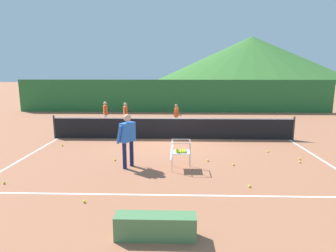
{
  "coord_description": "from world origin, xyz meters",
  "views": [
    {
      "loc": [
        0.18,
        -12.68,
        3.07
      ],
      "look_at": [
        -0.16,
        -1.38,
        0.86
      ],
      "focal_mm": 30.87,
      "sensor_mm": 36.0,
      "label": 1
    }
  ],
  "objects_px": {
    "tennis_ball_0": "(208,161)",
    "tennis_ball_9": "(233,165)",
    "tennis_ball_1": "(84,201)",
    "tennis_ball_6": "(188,152)",
    "tennis_ball_8": "(300,162)",
    "tennis_ball_3": "(268,152)",
    "tennis_ball_10": "(4,183)",
    "ball_cart": "(181,151)",
    "student_0": "(106,111)",
    "tennis_ball_5": "(62,145)",
    "tennis_net": "(173,128)",
    "instructor": "(127,136)",
    "courtside_bench": "(155,226)",
    "student_1": "(126,112)",
    "tennis_ball_7": "(300,159)",
    "tennis_ball_4": "(115,160)",
    "student_2": "(176,114)",
    "tennis_ball_2": "(250,186)"
  },
  "relations": [
    {
      "from": "tennis_ball_8",
      "to": "tennis_ball_3",
      "type": "bearing_deg",
      "value": 118.83
    },
    {
      "from": "tennis_ball_6",
      "to": "tennis_ball_8",
      "type": "distance_m",
      "value": 3.86
    },
    {
      "from": "tennis_ball_5",
      "to": "ball_cart",
      "type": "bearing_deg",
      "value": -28.72
    },
    {
      "from": "tennis_ball_0",
      "to": "tennis_ball_1",
      "type": "height_order",
      "value": "same"
    },
    {
      "from": "tennis_ball_3",
      "to": "tennis_ball_9",
      "type": "distance_m",
      "value": 2.25
    },
    {
      "from": "student_1",
      "to": "ball_cart",
      "type": "xyz_separation_m",
      "value": [
        2.94,
        -6.98,
        -0.2
      ]
    },
    {
      "from": "student_0",
      "to": "tennis_ball_8",
      "type": "xyz_separation_m",
      "value": [
        8.04,
        -6.25,
        -0.78
      ]
    },
    {
      "from": "student_0",
      "to": "tennis_ball_0",
      "type": "bearing_deg",
      "value": -51.14
    },
    {
      "from": "instructor",
      "to": "courtside_bench",
      "type": "distance_m",
      "value": 4.18
    },
    {
      "from": "ball_cart",
      "to": "tennis_ball_9",
      "type": "bearing_deg",
      "value": 11.66
    },
    {
      "from": "tennis_ball_1",
      "to": "tennis_ball_4",
      "type": "xyz_separation_m",
      "value": [
        0.05,
        3.18,
        0.0
      ]
    },
    {
      "from": "tennis_ball_8",
      "to": "courtside_bench",
      "type": "xyz_separation_m",
      "value": [
        -4.52,
        -4.52,
        0.2
      ]
    },
    {
      "from": "tennis_ball_4",
      "to": "student_0",
      "type": "bearing_deg",
      "value": 106.17
    },
    {
      "from": "courtside_bench",
      "to": "tennis_ball_10",
      "type": "bearing_deg",
      "value": 150.52
    },
    {
      "from": "tennis_ball_1",
      "to": "tennis_ball_5",
      "type": "relative_size",
      "value": 1.0
    },
    {
      "from": "tennis_ball_1",
      "to": "tennis_ball_10",
      "type": "height_order",
      "value": "same"
    },
    {
      "from": "tennis_net",
      "to": "tennis_ball_10",
      "type": "xyz_separation_m",
      "value": [
        -4.53,
        -5.37,
        -0.47
      ]
    },
    {
      "from": "student_0",
      "to": "tennis_ball_8",
      "type": "height_order",
      "value": "student_0"
    },
    {
      "from": "tennis_ball_0",
      "to": "tennis_ball_9",
      "type": "height_order",
      "value": "same"
    },
    {
      "from": "instructor",
      "to": "tennis_ball_8",
      "type": "height_order",
      "value": "instructor"
    },
    {
      "from": "instructor",
      "to": "courtside_bench",
      "type": "xyz_separation_m",
      "value": [
        1.16,
        -3.93,
        -0.81
      ]
    },
    {
      "from": "tennis_net",
      "to": "tennis_ball_5",
      "type": "height_order",
      "value": "tennis_net"
    },
    {
      "from": "student_2",
      "to": "tennis_ball_4",
      "type": "distance_m",
      "value": 6.19
    },
    {
      "from": "tennis_ball_6",
      "to": "tennis_ball_8",
      "type": "bearing_deg",
      "value": -17.3
    },
    {
      "from": "tennis_net",
      "to": "tennis_ball_1",
      "type": "relative_size",
      "value": 159.03
    },
    {
      "from": "ball_cart",
      "to": "tennis_ball_1",
      "type": "bearing_deg",
      "value": -133.22
    },
    {
      "from": "student_1",
      "to": "student_2",
      "type": "distance_m",
      "value": 2.84
    },
    {
      "from": "tennis_ball_1",
      "to": "tennis_ball_5",
      "type": "xyz_separation_m",
      "value": [
        -2.52,
        5.07,
        0.0
      ]
    },
    {
      "from": "tennis_ball_8",
      "to": "student_1",
      "type": "bearing_deg",
      "value": 137.88
    },
    {
      "from": "tennis_ball_0",
      "to": "student_0",
      "type": "bearing_deg",
      "value": 128.86
    },
    {
      "from": "tennis_ball_1",
      "to": "tennis_ball_9",
      "type": "height_order",
      "value": "same"
    },
    {
      "from": "student_1",
      "to": "tennis_ball_6",
      "type": "bearing_deg",
      "value": -57.58
    },
    {
      "from": "tennis_ball_3",
      "to": "courtside_bench",
      "type": "height_order",
      "value": "courtside_bench"
    },
    {
      "from": "tennis_ball_5",
      "to": "instructor",
      "type": "bearing_deg",
      "value": -38.86
    },
    {
      "from": "tennis_net",
      "to": "instructor",
      "type": "height_order",
      "value": "instructor"
    },
    {
      "from": "student_0",
      "to": "courtside_bench",
      "type": "height_order",
      "value": "student_0"
    },
    {
      "from": "ball_cart",
      "to": "tennis_ball_7",
      "type": "relative_size",
      "value": 13.22
    },
    {
      "from": "ball_cart",
      "to": "tennis_ball_5",
      "type": "xyz_separation_m",
      "value": [
        -4.81,
        2.64,
        -0.55
      ]
    },
    {
      "from": "ball_cart",
      "to": "tennis_ball_2",
      "type": "bearing_deg",
      "value": -37.93
    },
    {
      "from": "ball_cart",
      "to": "tennis_ball_6",
      "type": "distance_m",
      "value": 1.95
    },
    {
      "from": "student_0",
      "to": "tennis_ball_5",
      "type": "xyz_separation_m",
      "value": [
        -0.77,
        -4.31,
        -0.78
      ]
    },
    {
      "from": "tennis_ball_0",
      "to": "instructor",
      "type": "bearing_deg",
      "value": -165.86
    },
    {
      "from": "student_2",
      "to": "courtside_bench",
      "type": "height_order",
      "value": "student_2"
    },
    {
      "from": "tennis_ball_0",
      "to": "tennis_ball_3",
      "type": "xyz_separation_m",
      "value": [
        2.38,
        1.17,
        0.0
      ]
    },
    {
      "from": "student_0",
      "to": "tennis_ball_4",
      "type": "distance_m",
      "value": 6.51
    },
    {
      "from": "student_2",
      "to": "ball_cart",
      "type": "height_order",
      "value": "student_2"
    },
    {
      "from": "instructor",
      "to": "tennis_ball_9",
      "type": "height_order",
      "value": "instructor"
    },
    {
      "from": "tennis_ball_7",
      "to": "courtside_bench",
      "type": "distance_m",
      "value": 6.74
    },
    {
      "from": "student_1",
      "to": "tennis_ball_9",
      "type": "xyz_separation_m",
      "value": [
        4.66,
        -6.62,
        -0.75
      ]
    },
    {
      "from": "tennis_ball_3",
      "to": "tennis_ball_9",
      "type": "height_order",
      "value": "same"
    }
  ]
}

